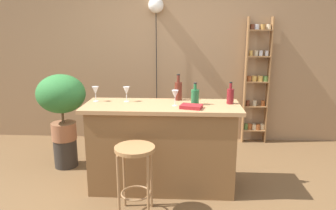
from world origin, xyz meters
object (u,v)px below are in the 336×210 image
at_px(potted_plant, 61,98).
at_px(wine_glass_center, 175,95).
at_px(pendant_globe_light, 156,7).
at_px(bottle_olive_oil, 178,90).
at_px(wine_glass_right, 126,91).
at_px(wine_glass_left, 95,91).
at_px(plant_stool, 66,153).
at_px(spice_shelf, 257,83).
at_px(bottle_wine_red, 195,96).
at_px(bar_stool, 135,164).
at_px(cookbook, 191,107).
at_px(bottle_spirits_clear, 230,96).

relative_size(potted_plant, wine_glass_center, 5.01).
xyz_separation_m(wine_glass_center, pendant_globe_light, (-0.33, 1.59, 0.96)).
distance_m(bottle_olive_oil, wine_glass_right, 0.57).
height_order(wine_glass_left, wine_glass_right, same).
height_order(plant_stool, wine_glass_left, wine_glass_left).
distance_m(wine_glass_right, pendant_globe_light, 1.73).
bearing_deg(plant_stool, wine_glass_right, -21.41).
xyz_separation_m(plant_stool, bottle_olive_oil, (1.43, -0.23, 0.87)).
bearing_deg(spice_shelf, bottle_wine_red, -122.80).
relative_size(bar_stool, spice_shelf, 0.36).
bearing_deg(plant_stool, potted_plant, -90.00).
distance_m(spice_shelf, pendant_globe_light, 1.86).
xyz_separation_m(bottle_wine_red, pendant_globe_light, (-0.54, 1.52, 0.99)).
distance_m(wine_glass_left, cookbook, 1.07).
bearing_deg(bottle_spirits_clear, spice_shelf, 67.69).
bearing_deg(potted_plant, wine_glass_left, -33.54).
xyz_separation_m(bar_stool, bottle_wine_red, (0.55, 0.58, 0.51)).
distance_m(spice_shelf, bottle_spirits_clear, 1.56).
distance_m(bar_stool, bottle_spirits_clear, 1.24).
bearing_deg(wine_glass_left, bottle_olive_oil, 7.52).
relative_size(wine_glass_center, cookbook, 0.78).
height_order(bottle_wine_red, bottle_olive_oil, bottle_olive_oil).
distance_m(wine_glass_left, wine_glass_center, 0.89).
xyz_separation_m(bar_stool, wine_glass_left, (-0.53, 0.67, 0.54)).
bearing_deg(bottle_spirits_clear, plant_stool, 169.02).
bearing_deg(plant_stool, bottle_olive_oil, -9.24).
height_order(bottle_wine_red, pendant_globe_light, pendant_globe_light).
distance_m(wine_glass_center, pendant_globe_light, 1.89).
bearing_deg(pendant_globe_light, potted_plant, -134.77).
xyz_separation_m(wine_glass_center, cookbook, (0.17, -0.10, -0.10)).
bearing_deg(cookbook, bar_stool, -125.67).
xyz_separation_m(bar_stool, cookbook, (0.51, 0.42, 0.44)).
xyz_separation_m(bottle_olive_oil, wine_glass_left, (-0.90, -0.12, 0.01)).
bearing_deg(bar_stool, pendant_globe_light, 89.73).
bearing_deg(plant_stool, spice_shelf, 22.24).
distance_m(plant_stool, wine_glass_left, 1.08).
xyz_separation_m(spice_shelf, wine_glass_left, (-2.04, -1.40, 0.13)).
bearing_deg(potted_plant, cookbook, -21.13).
xyz_separation_m(bar_stool, pendant_globe_light, (0.01, 2.10, 1.51)).
xyz_separation_m(bottle_olive_oil, cookbook, (0.14, -0.37, -0.09)).
bearing_deg(bottle_spirits_clear, wine_glass_center, -167.92).
bearing_deg(wine_glass_center, potted_plant, 160.07).
height_order(bar_stool, spice_shelf, spice_shelf).
xyz_separation_m(spice_shelf, plant_stool, (-2.57, -1.05, -0.74)).
relative_size(bar_stool, bottle_olive_oil, 2.33).
relative_size(plant_stool, bottle_spirits_clear, 1.53).
bearing_deg(plant_stool, bottle_spirits_clear, -10.98).
relative_size(wine_glass_left, cookbook, 0.78).
height_order(potted_plant, wine_glass_center, potted_plant).
height_order(bar_stool, pendant_globe_light, pendant_globe_light).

